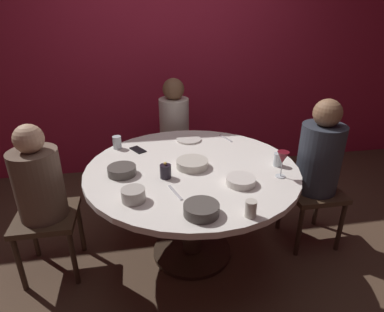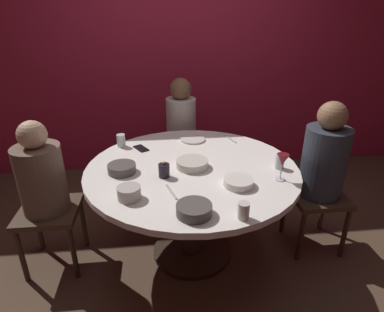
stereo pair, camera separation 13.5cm
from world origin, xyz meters
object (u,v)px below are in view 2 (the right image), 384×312
at_px(candle_holder, 164,170).
at_px(dining_table, 192,184).
at_px(dinner_plate, 193,139).
at_px(bowl_serving_large, 239,182).
at_px(cell_phone, 141,148).
at_px(bowl_rice_portion, 191,164).
at_px(bowl_small_white, 194,210).
at_px(cup_near_candle, 244,211).
at_px(seated_diner_back, 181,124).
at_px(bowl_sauce_side, 129,193).
at_px(seated_diner_right, 324,163).
at_px(cup_by_right_diner, 279,162).
at_px(bowl_salad_center, 122,168).
at_px(wine_glass, 282,161).
at_px(cup_by_left_diner, 121,141).
at_px(seated_diner_left, 42,181).

bearing_deg(candle_holder, dining_table, 33.18).
bearing_deg(dinner_plate, bowl_serving_large, -75.73).
height_order(cell_phone, bowl_rice_portion, bowl_rice_portion).
bearing_deg(bowl_small_white, dinner_plate, 84.14).
distance_m(dinner_plate, bowl_serving_large, 0.80).
height_order(bowl_small_white, cup_near_candle, cup_near_candle).
relative_size(seated_diner_back, bowl_sauce_side, 8.57).
bearing_deg(seated_diner_right, cell_phone, -14.88).
xyz_separation_m(cup_near_candle, cup_by_right_diner, (0.39, 0.54, 0.00)).
bearing_deg(seated_diner_right, cup_by_right_diner, 13.27).
distance_m(dinner_plate, bowl_salad_center, 0.74).
height_order(candle_holder, wine_glass, wine_glass).
relative_size(dinner_plate, cell_phone, 1.46).
bearing_deg(cell_phone, cup_by_left_diner, 126.36).
relative_size(candle_holder, bowl_salad_center, 0.60).
bearing_deg(bowl_small_white, bowl_sauce_side, 150.71).
bearing_deg(cell_phone, cup_by_right_diner, -55.29).
xyz_separation_m(dining_table, bowl_salad_center, (-0.47, -0.03, 0.17)).
bearing_deg(dining_table, candle_holder, -146.82).
bearing_deg(wine_glass, dinner_plate, 123.36).
distance_m(wine_glass, cup_by_left_diner, 1.25).
distance_m(bowl_salad_center, cup_near_candle, 0.89).
bearing_deg(seated_diner_right, cup_near_candle, 39.67).
bearing_deg(dining_table, seated_diner_left, 180.00).
xyz_separation_m(seated_diner_back, seated_diner_right, (0.96, -0.99, 0.01)).
bearing_deg(bowl_serving_large, seated_diner_back, 101.29).
xyz_separation_m(bowl_rice_portion, cup_by_right_diner, (0.59, -0.08, 0.02)).
bearing_deg(bowl_rice_portion, seated_diner_right, 0.49).
bearing_deg(dining_table, bowl_serving_large, -48.67).
bearing_deg(dinner_plate, bowl_salad_center, -135.53).
xyz_separation_m(seated_diner_right, candle_holder, (-1.15, -0.13, 0.06)).
relative_size(dining_table, seated_diner_right, 1.24).
bearing_deg(bowl_small_white, seated_diner_back, 88.18).
relative_size(seated_diner_right, cup_by_right_diner, 12.79).
xyz_separation_m(seated_diner_left, bowl_serving_large, (1.26, -0.29, 0.08)).
bearing_deg(bowl_serving_large, dinner_plate, 104.27).
distance_m(seated_diner_back, bowl_salad_center, 1.13).
distance_m(candle_holder, wine_glass, 0.75).
relative_size(seated_diner_right, wine_glass, 6.69).
xyz_separation_m(seated_diner_left, cup_by_right_diner, (1.59, -0.09, 0.10)).
height_order(dining_table, candle_holder, candle_holder).
relative_size(bowl_salad_center, cup_near_candle, 2.03).
bearing_deg(dinner_plate, candle_holder, -112.42).
bearing_deg(seated_diner_back, cup_by_left_diner, -41.84).
xyz_separation_m(dinner_plate, cell_phone, (-0.42, -0.14, -0.00)).
bearing_deg(seated_diner_back, wine_glass, 23.56).
bearing_deg(cup_near_candle, candle_holder, 128.21).
relative_size(seated_diner_back, cup_near_candle, 12.69).
bearing_deg(seated_diner_back, seated_diner_right, 43.96).
bearing_deg(bowl_sauce_side, seated_diner_left, 148.60).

